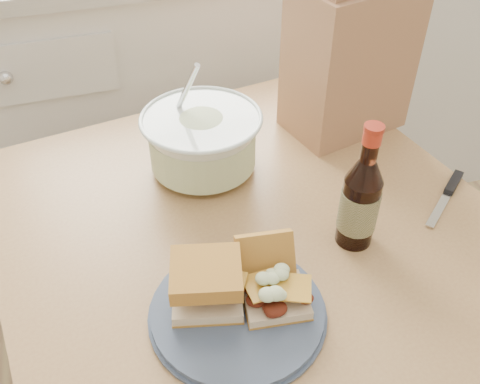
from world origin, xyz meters
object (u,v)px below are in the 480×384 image
object	(u,v)px
plate	(238,311)
coleslaw_bowl	(202,143)
paper_bag	(349,59)
dining_table	(248,259)
beer_bottle	(360,201)

from	to	relation	value
plate	coleslaw_bowl	size ratio (longest dim) A/B	1.11
paper_bag	coleslaw_bowl	bearing A→B (deg)	177.60
dining_table	beer_bottle	xyz separation A→B (m)	(0.16, -0.10, 0.20)
beer_bottle	paper_bag	bearing A→B (deg)	52.22
dining_table	plate	xyz separation A→B (m)	(-0.08, -0.20, 0.11)
coleslaw_bowl	beer_bottle	xyz separation A→B (m)	(0.20, -0.28, 0.03)
dining_table	plate	bearing A→B (deg)	-121.99
coleslaw_bowl	beer_bottle	bearing A→B (deg)	-54.57
beer_bottle	plate	bearing A→B (deg)	-174.29
dining_table	paper_bag	bearing A→B (deg)	29.21
beer_bottle	paper_bag	size ratio (longest dim) A/B	0.74
dining_table	coleslaw_bowl	world-z (taller)	coleslaw_bowl
plate	paper_bag	size ratio (longest dim) A/B	0.82
coleslaw_bowl	paper_bag	xyz separation A→B (m)	(0.34, 0.06, 0.10)
coleslaw_bowl	beer_bottle	world-z (taller)	same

